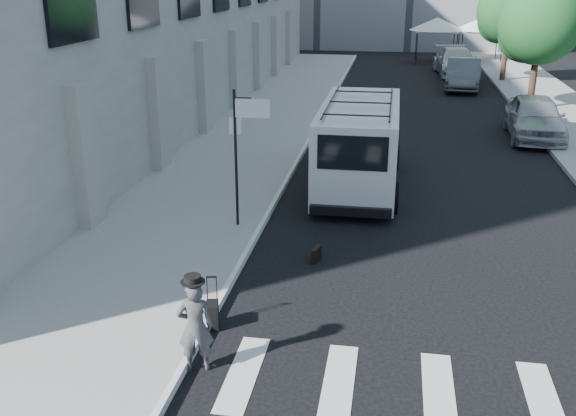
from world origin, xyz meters
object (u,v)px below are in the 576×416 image
(briefcase, at_px, (316,254))
(parked_car_c, at_px, (456,62))
(businessman, at_px, (195,327))
(parked_car_a, at_px, (535,117))
(suitcase, at_px, (213,315))
(parked_car_b, at_px, (463,74))
(cargo_van, at_px, (360,144))

(briefcase, relative_size, parked_car_c, 0.07)
(briefcase, distance_m, parked_car_c, 30.38)
(businessman, height_order, parked_car_a, parked_car_a)
(suitcase, relative_size, parked_car_c, 0.17)
(parked_car_b, bearing_deg, cargo_van, -98.32)
(cargo_van, relative_size, parked_car_a, 1.38)
(suitcase, bearing_deg, cargo_van, 63.52)
(parked_car_b, relative_size, parked_car_c, 0.87)
(cargo_van, height_order, parked_car_a, cargo_van)
(suitcase, height_order, parked_car_c, parked_car_c)
(parked_car_b, bearing_deg, parked_car_a, -75.13)
(parked_car_a, height_order, parked_car_b, parked_car_a)
(parked_car_c, bearing_deg, parked_car_b, -94.87)
(cargo_van, distance_m, parked_car_c, 24.55)
(suitcase, xyz_separation_m, parked_car_a, (8.70, 16.37, 0.59))
(briefcase, distance_m, cargo_van, 5.97)
(cargo_van, bearing_deg, businessman, -101.07)
(suitcase, height_order, parked_car_a, parked_car_a)
(cargo_van, xyz_separation_m, parked_car_a, (6.55, 7.27, -0.47))
(parked_car_a, xyz_separation_m, parked_car_b, (-1.80, 11.45, -0.01))
(businessman, xyz_separation_m, cargo_van, (2.04, 10.45, 0.52))
(parked_car_a, relative_size, parked_car_c, 0.85)
(briefcase, bearing_deg, parked_car_b, 89.45)
(briefcase, height_order, parked_car_a, parked_car_a)
(briefcase, xyz_separation_m, cargo_van, (0.60, 5.82, 1.16))
(businessman, distance_m, briefcase, 4.89)
(briefcase, height_order, cargo_van, cargo_van)
(businessman, distance_m, parked_car_b, 29.94)
(parked_car_a, bearing_deg, businessman, -113.24)
(cargo_van, height_order, parked_car_b, cargo_van)
(parked_car_c, bearing_deg, businessman, -106.00)
(businessman, xyz_separation_m, briefcase, (1.44, 4.62, -0.64))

